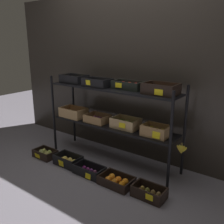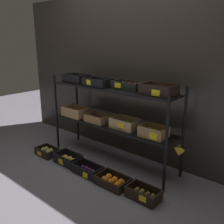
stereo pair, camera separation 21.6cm
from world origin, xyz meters
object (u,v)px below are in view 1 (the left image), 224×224
object	(u,v)px
display_rack	(112,106)
crate_ground_orange	(117,181)
crate_ground_kiwi	(149,193)
crate_ground_pear	(45,154)
crate_ground_plum	(90,171)
crate_ground_apple_gold	(68,161)

from	to	relation	value
display_rack	crate_ground_orange	world-z (taller)	display_rack
crate_ground_orange	crate_ground_kiwi	size ratio (longest dim) A/B	1.11
crate_ground_pear	crate_ground_plum	size ratio (longest dim) A/B	0.83
crate_ground_plum	crate_ground_kiwi	xyz separation A→B (m)	(0.79, 0.02, 0.01)
display_rack	crate_ground_kiwi	world-z (taller)	display_rack
crate_ground_pear	crate_ground_plum	distance (m)	0.80
crate_ground_pear	crate_ground_kiwi	xyz separation A→B (m)	(1.59, 0.03, -0.00)
display_rack	crate_ground_pear	distance (m)	1.17
display_rack	crate_ground_pear	xyz separation A→B (m)	(-0.81, -0.46, -0.71)
crate_ground_pear	crate_ground_plum	world-z (taller)	crate_ground_plum
display_rack	crate_ground_plum	world-z (taller)	display_rack
crate_ground_apple_gold	crate_ground_kiwi	xyz separation A→B (m)	(1.18, -0.00, -0.00)
crate_ground_apple_gold	crate_ground_kiwi	size ratio (longest dim) A/B	1.04
crate_ground_plum	crate_ground_kiwi	world-z (taller)	crate_ground_kiwi
crate_ground_plum	crate_ground_orange	world-z (taller)	crate_ground_plum
display_rack	crate_ground_plum	xyz separation A→B (m)	(-0.01, -0.45, -0.71)
crate_ground_orange	crate_ground_plum	bearing A→B (deg)	-178.36
crate_ground_orange	crate_ground_apple_gold	bearing A→B (deg)	179.19
crate_ground_pear	crate_ground_kiwi	size ratio (longest dim) A/B	0.92
crate_ground_apple_gold	crate_ground_plum	world-z (taller)	crate_ground_apple_gold
display_rack	crate_ground_kiwi	bearing A→B (deg)	-29.06
display_rack	crate_ground_orange	distance (m)	0.92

